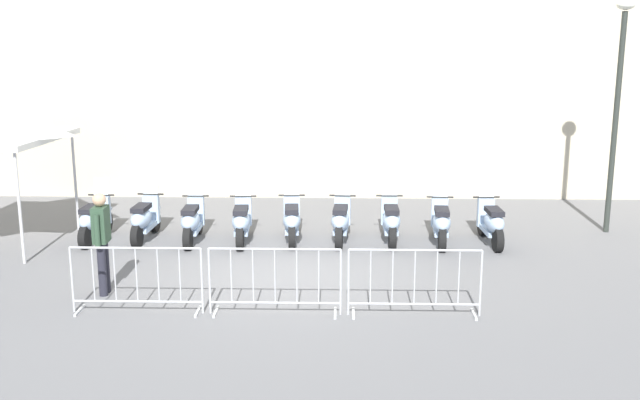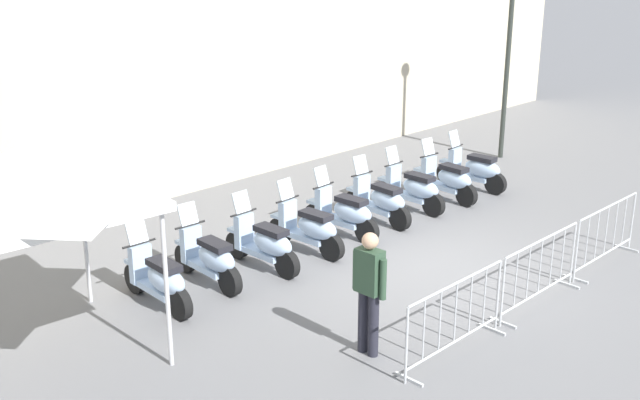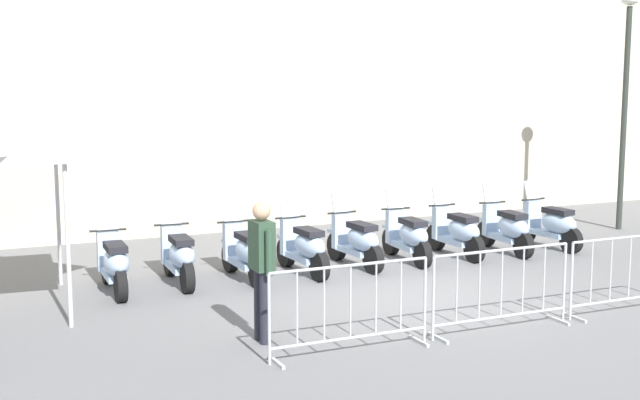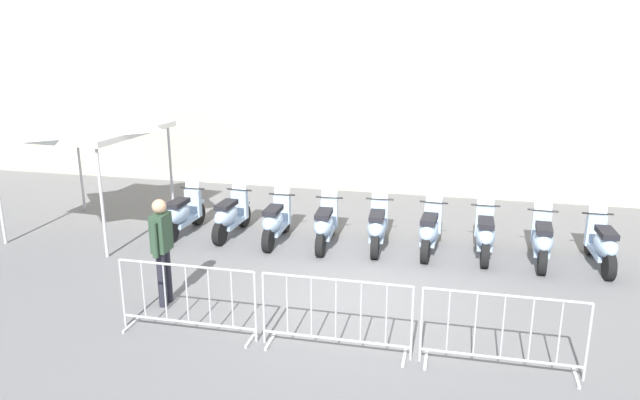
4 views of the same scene
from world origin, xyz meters
TOP-DOWN VIEW (x-y plane):
  - ground_plane at (0.00, 0.00)m, footprint 120.00×120.00m
  - motorcycle_0 at (-4.27, 1.76)m, footprint 0.56×1.72m
  - motorcycle_1 at (-3.26, 1.96)m, footprint 0.56×1.72m
  - motorcycle_2 at (-2.22, 1.89)m, footprint 0.58×1.73m
  - motorcycle_3 at (-1.19, 1.98)m, footprint 0.61×1.72m
  - motorcycle_4 at (-0.18, 2.18)m, footprint 0.62×1.72m
  - motorcycle_5 at (0.84, 2.26)m, footprint 0.56×1.72m
  - motorcycle_6 at (1.86, 2.36)m, footprint 0.56×1.73m
  - motorcycle_7 at (2.89, 2.34)m, footprint 0.56×1.72m
  - motorcycle_8 at (3.92, 2.45)m, footprint 0.61×1.72m
  - barrier_segment_0 at (-1.99, -2.03)m, footprint 2.06×0.60m
  - barrier_segment_1 at (0.15, -1.86)m, footprint 2.06×0.60m
  - barrier_segment_2 at (2.30, -1.68)m, footprint 2.06×0.60m
  - street_lamp at (6.54, 3.72)m, footprint 0.36×0.36m
  - officer_near_row_end at (-2.83, -1.27)m, footprint 0.26×0.55m

SIDE VIEW (x-z plane):
  - ground_plane at x=0.00m, z-range 0.00..0.00m
  - motorcycle_0 at x=-4.27m, z-range -0.16..1.07m
  - motorcycle_1 at x=-3.26m, z-range -0.16..1.07m
  - motorcycle_2 at x=-2.22m, z-range -0.16..1.07m
  - motorcycle_3 at x=-1.19m, z-range -0.16..1.07m
  - motorcycle_4 at x=-0.18m, z-range -0.16..1.07m
  - motorcycle_5 at x=0.84m, z-range -0.16..1.07m
  - motorcycle_6 at x=1.86m, z-range -0.16..1.07m
  - motorcycle_7 at x=2.89m, z-range -0.16..1.07m
  - motorcycle_8 at x=3.92m, z-range -0.16..1.07m
  - barrier_segment_0 at x=-1.99m, z-range -0.01..1.06m
  - barrier_segment_1 at x=0.15m, z-range -0.01..1.06m
  - barrier_segment_2 at x=2.30m, z-range -0.01..1.06m
  - officer_near_row_end at x=-2.83m, z-range 0.12..1.85m
  - street_lamp at x=6.54m, z-range 0.57..5.48m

